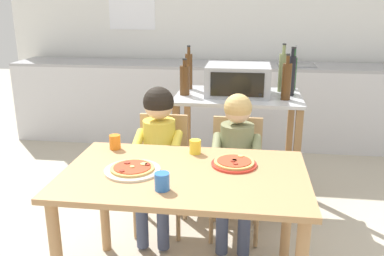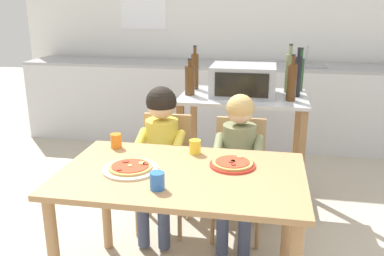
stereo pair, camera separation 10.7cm
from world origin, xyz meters
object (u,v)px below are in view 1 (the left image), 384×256
(dining_chair_left, at_px, (162,164))
(bottle_squat_spirits, at_px, (189,71))
(bottle_dark_olive_oil, at_px, (283,72))
(drinking_cup_blue, at_px, (162,181))
(child_in_olive_shirt, at_px, (236,152))
(pizza_plate_cream, at_px, (132,169))
(drinking_cup_orange, at_px, (115,142))
(bottle_tall_green_wine, at_px, (291,75))
(dining_chair_right, at_px, (236,168))
(kitchen_island_cart, at_px, (237,131))
(child_in_yellow_shirt, at_px, (158,143))
(drinking_cup_yellow, at_px, (195,147))
(bottle_brown_beer, at_px, (286,81))
(toaster_oven, at_px, (238,80))
(pizza_plate_red_rimmed, at_px, (234,163))
(bottle_clear_vinegar, at_px, (293,72))
(dining_table, at_px, (184,191))
(bottle_slim_sauce, at_px, (185,80))

(dining_chair_left, bearing_deg, bottle_squat_spirits, 81.20)
(bottle_dark_olive_oil, relative_size, drinking_cup_blue, 4.44)
(child_in_olive_shirt, relative_size, pizza_plate_cream, 3.38)
(dining_chair_left, distance_m, drinking_cup_orange, 0.54)
(bottle_tall_green_wine, xyz_separation_m, dining_chair_right, (-0.38, -0.52, -0.57))
(kitchen_island_cart, relative_size, bottle_tall_green_wine, 2.61)
(child_in_yellow_shirt, xyz_separation_m, drinking_cup_orange, (-0.20, -0.29, 0.10))
(dining_chair_right, height_order, drinking_cup_yellow, dining_chair_right)
(kitchen_island_cart, distance_m, bottle_squat_spirits, 0.63)
(dining_chair_left, xyz_separation_m, drinking_cup_blue, (0.20, -0.93, 0.30))
(bottle_brown_beer, height_order, drinking_cup_blue, bottle_brown_beer)
(bottle_tall_green_wine, distance_m, drinking_cup_blue, 1.63)
(pizza_plate_cream, bearing_deg, toaster_oven, 67.42)
(bottle_tall_green_wine, distance_m, child_in_yellow_shirt, 1.16)
(dining_chair_left, bearing_deg, drinking_cup_orange, -115.63)
(pizza_plate_red_rimmed, bearing_deg, bottle_dark_olive_oil, 75.10)
(bottle_clear_vinegar, bearing_deg, pizza_plate_cream, -122.54)
(pizza_plate_cream, distance_m, pizza_plate_red_rimmed, 0.55)
(toaster_oven, height_order, bottle_tall_green_wine, bottle_tall_green_wine)
(bottle_brown_beer, relative_size, dining_table, 0.26)
(bottle_clear_vinegar, relative_size, child_in_olive_shirt, 0.34)
(bottle_squat_spirits, relative_size, drinking_cup_blue, 4.14)
(bottle_squat_spirits, distance_m, dining_chair_left, 0.87)
(drinking_cup_orange, bearing_deg, child_in_yellow_shirt, 56.13)
(bottle_slim_sauce, distance_m, drinking_cup_orange, 0.91)
(dining_chair_right, relative_size, drinking_cup_yellow, 9.85)
(bottle_clear_vinegar, bearing_deg, dining_chair_left, -141.75)
(dining_chair_left, height_order, drinking_cup_orange, drinking_cup_orange)
(bottle_clear_vinegar, bearing_deg, drinking_cup_yellow, -119.11)
(toaster_oven, bearing_deg, bottle_dark_olive_oil, 25.63)
(drinking_cup_blue, bearing_deg, dining_table, 72.01)
(bottle_clear_vinegar, xyz_separation_m, drinking_cup_blue, (-0.74, -1.67, -0.26))
(bottle_squat_spirits, height_order, drinking_cup_orange, bottle_squat_spirits)
(drinking_cup_orange, bearing_deg, child_in_olive_shirt, 21.49)
(bottle_tall_green_wine, distance_m, dining_table, 1.44)
(dining_chair_left, bearing_deg, pizza_plate_red_rimmed, -47.58)
(bottle_slim_sauce, bearing_deg, drinking_cup_blue, -85.84)
(drinking_cup_orange, bearing_deg, drinking_cup_yellow, -1.42)
(dining_chair_right, height_order, drinking_cup_blue, same)
(bottle_slim_sauce, bearing_deg, bottle_dark_olive_oil, 17.02)
(bottle_brown_beer, bearing_deg, drinking_cup_orange, -143.90)
(drinking_cup_orange, height_order, drinking_cup_yellow, drinking_cup_orange)
(dining_chair_left, xyz_separation_m, drinking_cup_yellow, (0.29, -0.42, 0.30))
(child_in_olive_shirt, bearing_deg, toaster_oven, 91.88)
(kitchen_island_cart, relative_size, drinking_cup_yellow, 11.65)
(bottle_brown_beer, relative_size, bottle_clear_vinegar, 0.98)
(dining_chair_left, relative_size, drinking_cup_yellow, 9.85)
(bottle_dark_olive_oil, height_order, dining_table, bottle_dark_olive_oil)
(pizza_plate_red_rimmed, xyz_separation_m, drinking_cup_blue, (-0.33, -0.35, 0.03))
(drinking_cup_blue, bearing_deg, dining_chair_left, 102.16)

